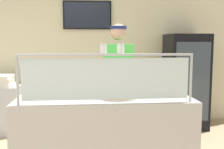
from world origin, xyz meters
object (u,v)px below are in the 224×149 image
Objects in this scene: pizza_tray at (118,96)px; pizza_server at (115,94)px; drink_fridge at (185,81)px; worker_figure at (119,82)px; pepper_flake_shaker at (121,49)px; parmesan_shaker at (103,49)px.

pizza_server reaches higher than pizza_tray.
pizza_server is at bearing -147.72° from pizza_tray.
worker_figure is at bearing -138.58° from drink_fridge.
parmesan_shaker is at bearing 180.00° from pepper_flake_shaker.
pizza_tray is at bearing -97.36° from worker_figure.
parmesan_shaker is 1.13m from worker_figure.
parmesan_shaker is 0.96× the size of pepper_flake_shaker.
worker_figure reaches higher than pizza_tray.
drink_fridge reaches higher than parmesan_shaker.
drink_fridge is at bearing 41.42° from worker_figure.
pizza_tray is 2.38m from drink_fridge.
pizza_tray is at bearing 89.90° from pepper_flake_shaker.
pepper_flake_shaker is 0.06× the size of worker_figure.
pepper_flake_shaker is 1.10m from worker_figure.
pepper_flake_shaker is at bearing -123.30° from drink_fridge.
pepper_flake_shaker is at bearing -90.10° from pizza_tray.
pizza_tray is 0.59m from parmesan_shaker.
drink_fridge is (1.59, 2.17, -0.63)m from parmesan_shaker.
pepper_flake_shaker reaches higher than pizza_tray.
pizza_tray is 1.51× the size of pizza_server.
pepper_flake_shaker is (0.03, -0.25, 0.48)m from pizza_server.
drink_fridge is (1.43, 2.17, -0.64)m from pepper_flake_shaker.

